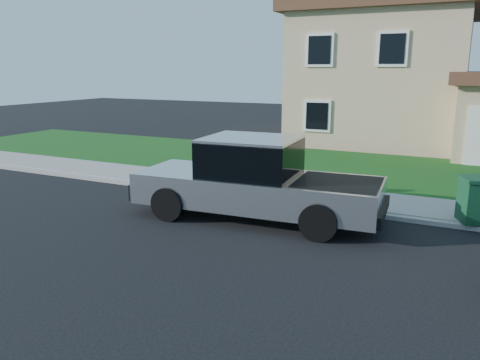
# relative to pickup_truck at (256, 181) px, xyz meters

# --- Properties ---
(ground) EXTENTS (80.00, 80.00, 0.00)m
(ground) POSITION_rel_pickup_truck_xyz_m (0.53, -1.50, -0.98)
(ground) COLOR black
(ground) RESTS_ON ground
(curb) EXTENTS (40.00, 0.20, 0.12)m
(curb) POSITION_rel_pickup_truck_xyz_m (1.53, 1.40, -0.92)
(curb) COLOR gray
(curb) RESTS_ON ground
(sidewalk) EXTENTS (40.00, 2.00, 0.15)m
(sidewalk) POSITION_rel_pickup_truck_xyz_m (1.53, 2.50, -0.90)
(sidewalk) COLOR gray
(sidewalk) RESTS_ON ground
(lawn) EXTENTS (40.00, 7.00, 0.10)m
(lawn) POSITION_rel_pickup_truck_xyz_m (1.53, 7.00, -0.93)
(lawn) COLOR #154C17
(lawn) RESTS_ON ground
(house) EXTENTS (14.00, 11.30, 6.85)m
(house) POSITION_rel_pickup_truck_xyz_m (1.84, 14.89, 2.19)
(house) COLOR tan
(house) RESTS_ON ground
(pickup_truck) EXTENTS (6.50, 2.62, 2.09)m
(pickup_truck) POSITION_rel_pickup_truck_xyz_m (0.00, 0.00, 0.00)
(pickup_truck) COLOR black
(pickup_truck) RESTS_ON ground
(woman) EXTENTS (0.76, 0.60, 2.00)m
(woman) POSITION_rel_pickup_truck_xyz_m (-1.16, 1.39, -0.03)
(woman) COLOR tan
(woman) RESTS_ON ground
(trash_bin) EXTENTS (0.90, 0.96, 1.09)m
(trash_bin) POSITION_rel_pickup_truck_xyz_m (5.05, 1.60, -0.27)
(trash_bin) COLOR #103C21
(trash_bin) RESTS_ON sidewalk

